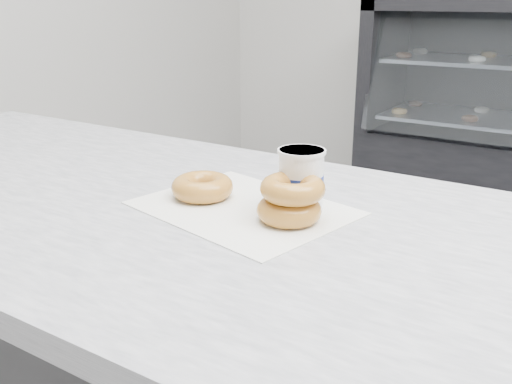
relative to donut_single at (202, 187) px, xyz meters
The scene contains 4 objects.
wax_paper 0.09m from the donut_single, ahead, with size 0.34×0.26×0.00m, color white.
donut_single is the anchor object (origin of this frame).
donut_stack 0.19m from the donut_single, ahead, with size 0.13×0.13×0.07m.
coffee_cup 0.18m from the donut_single, 11.80° to the left, with size 0.08×0.08×0.11m.
Camera 1 is at (0.07, -1.30, 1.24)m, focal length 40.00 mm.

